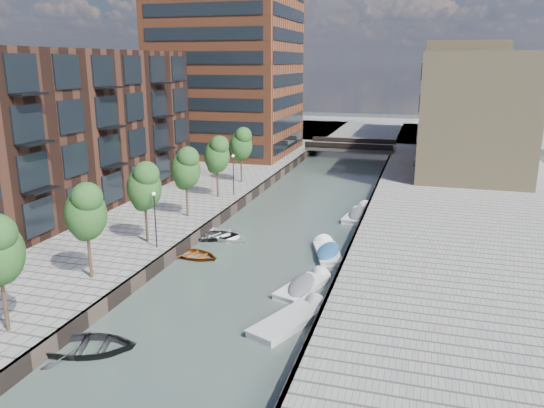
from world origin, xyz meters
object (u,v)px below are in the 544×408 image
at_px(tree_6, 241,143).
at_px(motorboat_3, 327,252).
at_px(tree_5, 217,154).
at_px(sloop_3, 225,239).
at_px(sloop_2, 194,257).
at_px(motorboat_4, 360,214).
at_px(sloop_4, 211,239).
at_px(sloop_1, 88,351).
at_px(tree_4, 186,167).
at_px(tree_3, 144,185).
at_px(tree_2, 86,210).
at_px(car, 423,159).
at_px(bridge, 351,147).
at_px(motorboat_1, 305,286).
at_px(motorboat_2, 295,320).

height_order(tree_6, motorboat_3, tree_6).
bearing_deg(tree_6, tree_5, -90.00).
height_order(sloop_3, motorboat_3, motorboat_3).
xyz_separation_m(sloop_2, motorboat_4, (10.41, 13.97, 0.22)).
bearing_deg(sloop_4, sloop_1, 159.82).
height_order(tree_4, motorboat_4, tree_4).
height_order(tree_3, sloop_4, tree_3).
height_order(tree_2, sloop_1, tree_2).
distance_m(tree_5, car, 30.28).
height_order(bridge, tree_6, tree_6).
xyz_separation_m(tree_3, tree_5, (0.00, 14.00, 0.00)).
xyz_separation_m(tree_5, sloop_2, (3.56, -13.65, -5.31)).
distance_m(tree_3, tree_5, 14.00).
xyz_separation_m(sloop_1, motorboat_4, (10.05, 27.52, 0.22)).
bearing_deg(tree_4, sloop_1, -79.01).
xyz_separation_m(tree_4, tree_5, (0.00, 7.00, 0.00)).
distance_m(sloop_3, motorboat_1, 11.38).
xyz_separation_m(tree_2, tree_6, (0.00, 28.00, 0.00)).
bearing_deg(motorboat_3, tree_5, 141.34).
distance_m(sloop_4, motorboat_4, 14.51).
bearing_deg(car, tree_5, -112.91).
distance_m(tree_3, motorboat_2, 15.86).
bearing_deg(tree_2, motorboat_4, 56.78).
xyz_separation_m(tree_4, sloop_2, (3.56, -6.65, -5.31)).
relative_size(motorboat_1, motorboat_2, 0.89).
xyz_separation_m(tree_4, sloop_4, (3.16, -2.35, -5.31)).
height_order(sloop_4, motorboat_2, motorboat_2).
height_order(tree_2, tree_5, same).
bearing_deg(motorboat_2, tree_6, 114.85).
xyz_separation_m(tree_3, sloop_3, (4.28, 4.88, -5.31)).
height_order(tree_6, motorboat_2, tree_6).
bearing_deg(tree_2, tree_5, 90.00).
bearing_deg(tree_2, sloop_4, 74.83).
relative_size(bridge, sloop_4, 2.83).
bearing_deg(sloop_2, motorboat_1, -97.11).
xyz_separation_m(bridge, sloop_1, (-4.58, -60.20, -1.39)).
relative_size(tree_5, sloop_1, 1.21).
distance_m(tree_2, sloop_4, 13.19).
xyz_separation_m(tree_4, tree_6, (0.00, 14.00, 0.00)).
bearing_deg(sloop_4, tree_6, -11.69).
distance_m(motorboat_1, motorboat_4, 17.18).
relative_size(tree_3, tree_4, 1.00).
height_order(tree_3, sloop_3, tree_3).
xyz_separation_m(bridge, tree_6, (-8.50, -26.00, 3.92)).
distance_m(tree_2, motorboat_1, 14.30).
bearing_deg(motorboat_2, motorboat_4, 87.70).
bearing_deg(sloop_3, tree_2, -176.16).
xyz_separation_m(motorboat_2, car, (6.09, 44.42, 1.59)).
height_order(bridge, tree_5, tree_5).
xyz_separation_m(sloop_3, motorboat_4, (9.69, 9.44, 0.22)).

